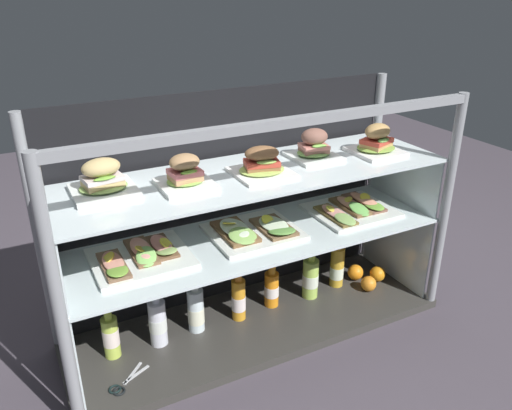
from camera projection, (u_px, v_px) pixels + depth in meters
The scene contains 26 objects.
ground_plane at pixel (256, 328), 2.17m from camera, with size 6.00×6.00×0.02m, color #453E47.
case_base_deck at pixel (256, 322), 2.16m from camera, with size 1.55×0.50×0.04m, color #373531.
case_frame at pixel (241, 201), 2.05m from camera, with size 1.55×0.50×0.95m.
riser_lower_tier at pixel (256, 280), 2.07m from camera, with size 1.47×0.42×0.38m.
shelf_lower_glass at pixel (256, 237), 1.99m from camera, with size 1.49×0.44×0.01m, color silver.
riser_upper_tier at pixel (256, 206), 1.94m from camera, with size 1.47×0.42×0.25m.
shelf_upper_glass at pixel (256, 174), 1.88m from camera, with size 1.49×0.44×0.01m, color silver.
plated_roll_sandwich_right_of_center at pixel (103, 181), 1.68m from camera, with size 0.21×0.21×0.12m.
plated_roll_sandwich_far_left at pixel (185, 175), 1.73m from camera, with size 0.18×0.18×0.12m.
plated_roll_sandwich_left_of_center at pixel (262, 164), 1.85m from camera, with size 0.20×0.20×0.11m.
plated_roll_sandwich_near_right_corner at pixel (314, 147), 2.01m from camera, with size 0.18×0.18×0.12m.
plated_roll_sandwich_near_left_corner at pixel (377, 142), 2.06m from camera, with size 0.19×0.19×0.12m.
open_sandwich_tray_near_right_corner at pixel (140, 256), 1.81m from camera, with size 0.34×0.29×0.06m.
open_sandwich_tray_mid_right at pixel (253, 230), 1.99m from camera, with size 0.34×0.30×0.06m.
open_sandwich_tray_mid_left at pixel (352, 209), 2.18m from camera, with size 0.34×0.30×0.06m.
juice_bottle_near_post at pixel (111, 336), 1.91m from camera, with size 0.06×0.06×0.23m.
juice_bottle_back_right at pixel (158, 322), 1.97m from camera, with size 0.07×0.07×0.25m.
juice_bottle_front_second at pixel (196, 310), 2.05m from camera, with size 0.07×0.07×0.24m.
juice_bottle_tucked_behind at pixel (239, 299), 2.12m from camera, with size 0.06×0.06×0.24m.
juice_bottle_back_center at pixel (272, 288), 2.21m from camera, with size 0.06×0.06×0.21m.
juice_bottle_back_left at pixel (310, 278), 2.27m from camera, with size 0.07×0.07×0.22m.
juice_bottle_front_fourth at pixel (337, 266), 2.35m from camera, with size 0.06×0.06×0.25m.
orange_fruit_beside_bottles at pixel (355, 272), 2.42m from camera, with size 0.07×0.07×0.07m, color orange.
orange_fruit_near_left_post at pixel (378, 274), 2.40m from camera, with size 0.07×0.07×0.07m, color orange.
orange_fruit_rolled_forward at pixel (369, 284), 2.33m from camera, with size 0.07×0.07×0.07m, color orange.
kitchen_scissors at pixel (121, 386), 1.79m from camera, with size 0.17×0.14×0.01m.
Camera 1 is at (-0.82, -1.57, 1.35)m, focal length 36.05 mm.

